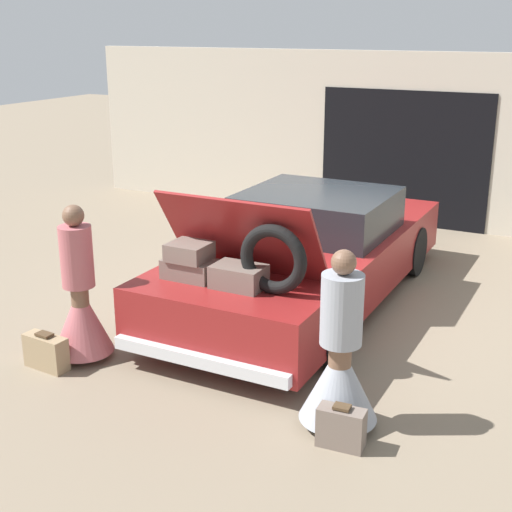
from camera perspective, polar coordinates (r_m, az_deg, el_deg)
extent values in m
plane|color=#7F705B|center=(8.72, 4.05, -3.51)|extent=(40.00, 40.00, 0.00)
cube|color=beige|center=(12.04, 11.87, 9.08)|extent=(12.00, 0.12, 2.80)
cube|color=black|center=(12.02, 11.69, 7.63)|extent=(2.80, 0.02, 2.20)
cube|color=maroon|center=(8.55, 4.13, -0.45)|extent=(1.94, 4.89, 0.62)
cube|color=#1E2328|center=(8.66, 4.98, 3.57)|extent=(1.70, 1.57, 0.48)
cylinder|color=black|center=(10.27, 2.85, 1.79)|extent=(0.18, 0.65, 0.65)
cylinder|color=black|center=(9.71, 12.54, 0.39)|extent=(0.18, 0.65, 0.65)
cylinder|color=black|center=(7.79, -6.31, -3.69)|extent=(0.18, 0.65, 0.65)
cylinder|color=black|center=(7.03, 6.10, -6.18)|extent=(0.18, 0.65, 0.65)
cube|color=silver|center=(6.58, -4.60, -8.32)|extent=(1.84, 0.10, 0.12)
cube|color=maroon|center=(6.93, -1.07, 1.54)|extent=(1.65, 0.59, 0.87)
cube|color=#75665B|center=(7.06, -5.31, -1.05)|extent=(0.52, 0.31, 0.19)
cube|color=#75665B|center=(6.79, -1.39, -1.65)|extent=(0.50, 0.34, 0.22)
cube|color=#75665B|center=(7.00, -5.35, 0.37)|extent=(0.39, 0.36, 0.17)
torus|color=black|center=(6.56, 1.38, -0.27)|extent=(0.67, 0.12, 0.67)
cylinder|color=brown|center=(7.30, -13.75, -5.17)|extent=(0.17, 0.17, 0.77)
cone|color=#B25B60|center=(7.29, -13.77, -4.89)|extent=(0.60, 0.60, 0.69)
cylinder|color=#B25B60|center=(7.07, -14.16, -0.04)|extent=(0.32, 0.32, 0.61)
sphere|color=brown|center=(6.95, -14.41, 3.16)|extent=(0.21, 0.21, 0.21)
cylinder|color=brown|center=(5.99, 6.64, -10.21)|extent=(0.19, 0.19, 0.75)
cone|color=#9399A3|center=(5.97, 6.66, -9.90)|extent=(0.65, 0.65, 0.67)
cylinder|color=#9399A3|center=(5.71, 6.89, -4.28)|extent=(0.34, 0.34, 0.59)
sphere|color=brown|center=(5.57, 7.04, -0.50)|extent=(0.20, 0.20, 0.20)
cube|color=#9E8460|center=(7.27, -16.44, -7.39)|extent=(0.48, 0.21, 0.34)
cube|color=#4C3823|center=(7.19, -16.58, -6.03)|extent=(0.17, 0.12, 0.02)
cube|color=#75665B|center=(5.82, 6.82, -13.49)|extent=(0.39, 0.20, 0.33)
cube|color=#4C3823|center=(5.72, 6.89, -11.90)|extent=(0.14, 0.11, 0.02)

